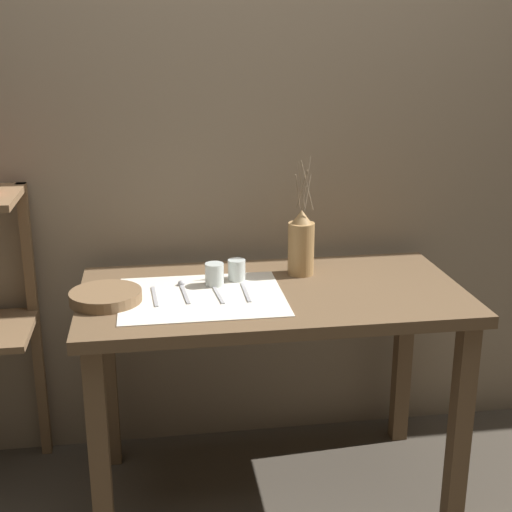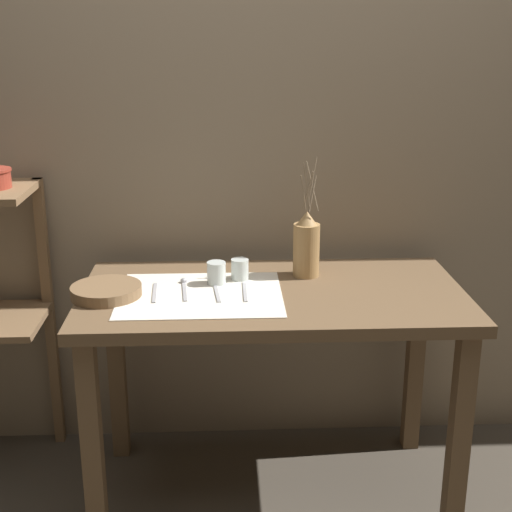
# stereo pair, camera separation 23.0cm
# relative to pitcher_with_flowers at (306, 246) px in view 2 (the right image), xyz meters

# --- Properties ---
(ground_plane) EXTENTS (12.00, 12.00, 0.00)m
(ground_plane) POSITION_rel_pitcher_with_flowers_xyz_m (-0.13, -0.15, -0.88)
(ground_plane) COLOR #473F35
(stone_wall_back) EXTENTS (7.00, 0.06, 2.40)m
(stone_wall_back) POSITION_rel_pitcher_with_flowers_xyz_m (-0.13, 0.29, 0.32)
(stone_wall_back) COLOR gray
(stone_wall_back) RESTS_ON ground_plane
(wooden_table) EXTENTS (1.26, 0.66, 0.77)m
(wooden_table) POSITION_rel_pitcher_with_flowers_xyz_m (-0.13, -0.15, -0.22)
(wooden_table) COLOR brown
(wooden_table) RESTS_ON ground_plane
(linen_cloth) EXTENTS (0.53, 0.42, 0.00)m
(linen_cloth) POSITION_rel_pitcher_with_flowers_xyz_m (-0.36, -0.18, -0.11)
(linen_cloth) COLOR silver
(linen_cloth) RESTS_ON wooden_table
(pitcher_with_flowers) EXTENTS (0.09, 0.09, 0.42)m
(pitcher_with_flowers) POSITION_rel_pitcher_with_flowers_xyz_m (0.00, 0.00, 0.00)
(pitcher_with_flowers) COLOR #A87F4C
(pitcher_with_flowers) RESTS_ON wooden_table
(wooden_bowl) EXTENTS (0.23, 0.23, 0.04)m
(wooden_bowl) POSITION_rel_pitcher_with_flowers_xyz_m (-0.66, -0.18, -0.09)
(wooden_bowl) COLOR brown
(wooden_bowl) RESTS_ON wooden_table
(glass_tumbler_near) EXTENTS (0.06, 0.06, 0.08)m
(glass_tumbler_near) POSITION_rel_pitcher_with_flowers_xyz_m (-0.31, -0.08, -0.07)
(glass_tumbler_near) COLOR silver
(glass_tumbler_near) RESTS_ON wooden_table
(glass_tumbler_far) EXTENTS (0.06, 0.06, 0.07)m
(glass_tumbler_far) POSITION_rel_pitcher_with_flowers_xyz_m (-0.23, -0.04, -0.07)
(glass_tumbler_far) COLOR silver
(glass_tumbler_far) RESTS_ON wooden_table
(fork_inner) EXTENTS (0.02, 0.18, 0.00)m
(fork_inner) POSITION_rel_pitcher_with_flowers_xyz_m (-0.51, -0.16, -0.10)
(fork_inner) COLOR #A8A8AD
(fork_inner) RESTS_ON wooden_table
(spoon_inner) EXTENTS (0.03, 0.19, 0.02)m
(spoon_inner) POSITION_rel_pitcher_with_flowers_xyz_m (-0.42, -0.10, -0.10)
(spoon_inner) COLOR #A8A8AD
(spoon_inner) RESTS_ON wooden_table
(knife_center) EXTENTS (0.03, 0.18, 0.00)m
(knife_center) POSITION_rel_pitcher_with_flowers_xyz_m (-0.31, -0.17, -0.10)
(knife_center) COLOR #A8A8AD
(knife_center) RESTS_ON wooden_table
(fork_outer) EXTENTS (0.01, 0.18, 0.00)m
(fork_outer) POSITION_rel_pitcher_with_flowers_xyz_m (-0.22, -0.17, -0.10)
(fork_outer) COLOR #A8A8AD
(fork_outer) RESTS_ON wooden_table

